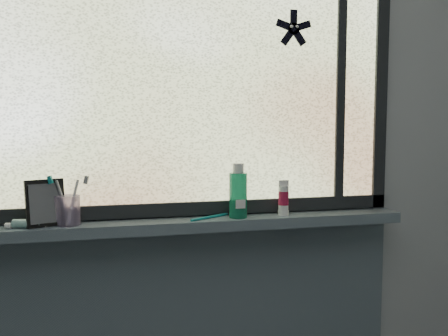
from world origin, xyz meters
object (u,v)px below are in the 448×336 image
Objects in this scene: cream_tube at (284,197)px; toothbrush_cup at (68,210)px; vanity_mirror at (45,203)px; mouthwash_bottle at (238,191)px.

toothbrush_cup is at bearing 179.74° from cream_tube.
vanity_mirror is at bearing 180.00° from cream_tube.
toothbrush_cup is at bearing -17.63° from vanity_mirror.
cream_tube reaches higher than toothbrush_cup.
mouthwash_bottle is (0.60, -0.01, 0.05)m from toothbrush_cup.
vanity_mirror is 0.85m from cream_tube.
cream_tube is (0.78, -0.00, 0.02)m from toothbrush_cup.
toothbrush_cup is at bearing 179.22° from mouthwash_bottle.
vanity_mirror is at bearing 179.60° from mouthwash_bottle.
mouthwash_bottle is at bearing -20.73° from vanity_mirror.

